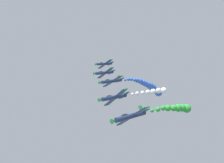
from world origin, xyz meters
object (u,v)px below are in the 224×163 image
(airplane_left_inner, at_px, (114,97))
(airplane_right_inner, at_px, (111,81))
(airplane_left_outer, at_px, (104,73))
(airplane_lead, at_px, (130,116))
(airplane_right_outer, at_px, (104,64))

(airplane_left_inner, xyz_separation_m, airplane_right_inner, (12.56, -11.24, 2.38))
(airplane_right_inner, height_order, airplane_left_outer, airplane_left_outer)
(airplane_right_inner, bearing_deg, airplane_lead, 142.71)
(airplane_right_outer, bearing_deg, airplane_right_inner, 141.77)
(airplane_right_inner, bearing_deg, airplane_right_outer, -38.23)
(airplane_right_inner, bearing_deg, airplane_left_inner, 138.17)
(airplane_left_outer, bearing_deg, airplane_right_inner, 146.13)
(airplane_lead, height_order, airplane_left_inner, airplane_left_inner)
(airplane_left_inner, distance_m, airplane_right_outer, 49.04)
(airplane_left_outer, distance_m, airplane_right_outer, 16.31)
(airplane_right_outer, bearing_deg, airplane_left_outer, 137.50)
(airplane_lead, xyz_separation_m, airplane_right_outer, (51.22, -39.66, 7.64))
(airplane_right_inner, relative_size, airplane_right_outer, 1.00)
(airplane_left_inner, distance_m, airplane_left_outer, 32.78)
(airplane_left_outer, relative_size, airplane_right_outer, 1.00)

